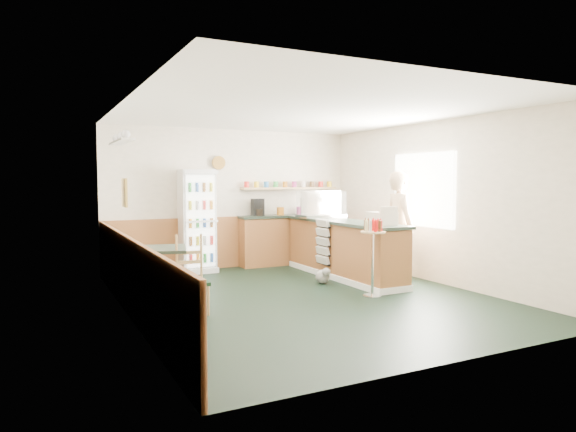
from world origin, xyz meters
TOP-DOWN VIEW (x-y plane):
  - ground at (0.00, 0.00)m, footprint 6.00×6.00m
  - room_envelope at (-0.23, 0.73)m, footprint 5.04×6.02m
  - service_counter at (1.35, 1.07)m, footprint 0.68×3.01m
  - back_counter at (1.19, 2.80)m, footprint 2.24×0.42m
  - drinks_fridge at (-0.79, 2.74)m, footprint 0.63×0.53m
  - display_case at (1.35, 1.86)m, footprint 0.87×0.45m
  - cash_register at (1.35, -0.02)m, footprint 0.36×0.38m
  - shopkeeper at (2.05, 0.40)m, footprint 0.54×0.69m
  - condiment_stand at (0.90, -0.40)m, footprint 0.36×0.36m
  - newspaper_rack at (0.99, 1.18)m, footprint 0.09×0.40m
  - cafe_table at (-2.05, 0.39)m, footprint 0.89×0.89m
  - cafe_chair at (-1.74, -0.09)m, footprint 0.39×0.39m
  - dog_doorstop at (0.73, 0.72)m, footprint 0.24×0.31m

SIDE VIEW (x-z plane):
  - ground at x=0.00m, z-range 0.00..0.00m
  - dog_doorstop at x=0.73m, z-range -0.01..0.28m
  - service_counter at x=1.35m, z-range -0.04..0.97m
  - cafe_chair at x=-1.74m, z-range 0.02..1.03m
  - back_counter at x=1.19m, z-range -0.29..1.40m
  - cafe_table at x=-2.05m, z-range 0.17..0.97m
  - newspaper_rack at x=0.99m, z-range 0.23..1.04m
  - condiment_stand at x=0.90m, z-range 0.20..1.33m
  - shopkeeper at x=2.05m, z-range 0.00..1.87m
  - drinks_fridge at x=-0.79m, z-range 0.00..1.91m
  - cash_register at x=1.35m, z-range 1.01..1.22m
  - display_case at x=1.35m, z-range 1.01..1.50m
  - room_envelope at x=-0.23m, z-range 0.16..2.88m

